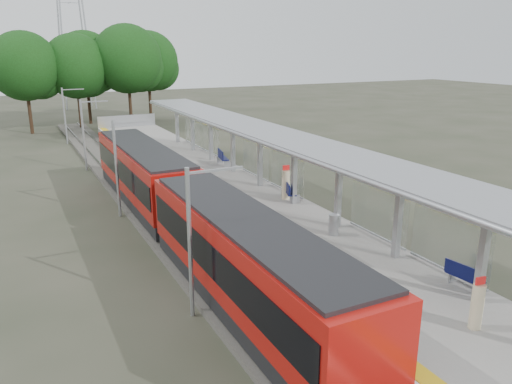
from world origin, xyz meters
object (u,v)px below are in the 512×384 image
litter_bin (334,225)px  bench_mid (289,191)px  bench_far (222,157)px  train (182,205)px  bench_near (463,275)px  info_pillar_near (477,306)px  info_pillar_far (286,184)px

litter_bin → bench_mid: bearing=81.2°
bench_far → litter_bin: bench_far is taller
bench_mid → litter_bin: bench_mid is taller
bench_mid → bench_far: (-0.01, 9.42, 0.04)m
train → bench_near: size_ratio=19.71×
bench_mid → info_pillar_near: (-1.53, -13.77, 0.18)m
train → litter_bin: train is taller
bench_mid → litter_bin: (-0.84, -5.44, -0.07)m
bench_mid → litter_bin: 5.51m
bench_near → bench_mid: bench_mid is taller
train → bench_far: bearing=58.7°
train → bench_mid: bearing=11.8°
bench_mid → bench_far: size_ratio=0.93×
bench_near → bench_far: bench_far is taller
train → bench_far: 12.63m
info_pillar_far → litter_bin: size_ratio=2.01×
train → bench_near: bearing=-57.0°
train → info_pillar_far: size_ratio=14.36×
bench_mid → info_pillar_far: bearing=115.9°
bench_near → bench_mid: (-0.20, 11.76, 0.06)m
bench_far → info_pillar_far: (-0.02, -9.12, 0.24)m
train → bench_mid: 6.72m
info_pillar_far → litter_bin: 5.81m
bench_near → bench_far: 21.18m
info_pillar_near → litter_bin: (0.69, 8.33, -0.25)m
bench_mid → bench_near: bearing=-68.6°
bench_near → info_pillar_far: bearing=83.3°
bench_near → train: bearing=115.3°
litter_bin → info_pillar_far: bearing=81.9°
train → bench_far: size_ratio=16.20×
train → litter_bin: 7.05m
bench_mid → litter_bin: bearing=-78.3°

